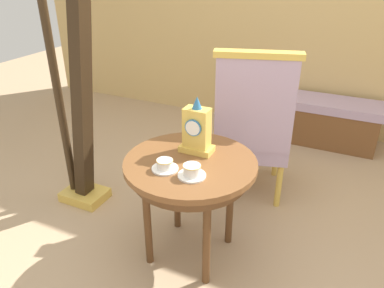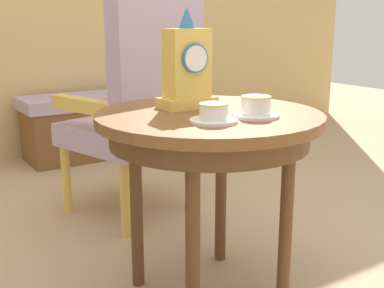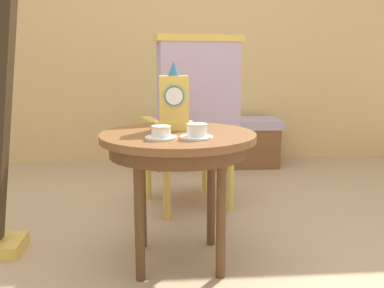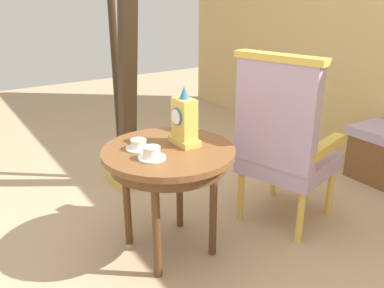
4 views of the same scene
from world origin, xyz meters
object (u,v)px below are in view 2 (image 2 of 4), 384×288
Objects in this scene: side_table at (210,135)px; mantel_clock at (187,68)px; armchair at (141,97)px; teacup_right at (256,108)px; window_bench at (106,123)px; teacup_left at (214,114)px.

side_table is 0.24m from mantel_clock.
armchair is (0.15, 0.64, -0.19)m from mantel_clock.
teacup_right is (0.08, -0.14, 0.11)m from side_table.
teacup_right is 0.13× the size of window_bench.
window_bench is at bearing 76.97° from side_table.
side_table is 0.19m from teacup_left.
side_table is 0.64× the size of window_bench.
teacup_left is 0.97× the size of teacup_right.
teacup_right is 2.18m from window_bench.
teacup_left is at bearing -120.64° from side_table.
teacup_right is at bearing -70.69° from mantel_clock.
teacup_right is (0.16, -0.00, 0.00)m from teacup_left.
mantel_clock is at bearing 109.31° from teacup_right.
teacup_left is 0.13× the size of armchair.
window_bench is (0.53, 2.09, -0.46)m from teacup_left.
side_table is at bearing 59.36° from teacup_left.
window_bench is (0.38, 2.09, -0.46)m from teacup_right.
mantel_clock reaches higher than teacup_left.
window_bench is at bearing 79.82° from teacup_right.
side_table is at bearing -83.26° from mantel_clock.
mantel_clock is (-0.09, 0.26, 0.11)m from teacup_right.
window_bench is at bearing 75.08° from armchair.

